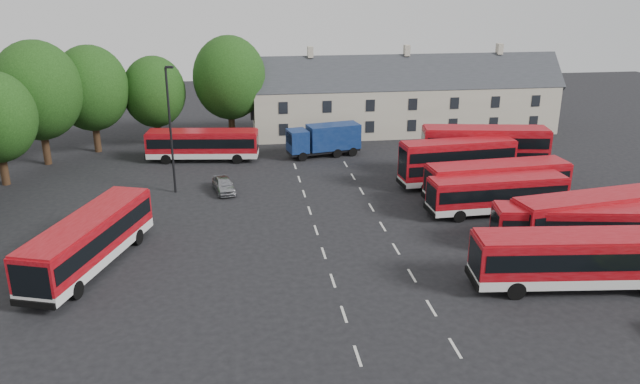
{
  "coord_description": "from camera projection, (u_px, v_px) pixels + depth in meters",
  "views": [
    {
      "loc": [
        -5.37,
        -39.78,
        17.92
      ],
      "look_at": [
        0.58,
        4.1,
        2.2
      ],
      "focal_mm": 35.0,
      "sensor_mm": 36.0,
      "label": 1
    }
  ],
  "objects": [
    {
      "name": "lane_markings",
      "position": [
        350.0,
        228.0,
        46.01
      ],
      "size": [
        5.15,
        33.8,
        0.01
      ],
      "color": "beige",
      "rests_on": "ground"
    },
    {
      "name": "lamppost",
      "position": [
        171.0,
        127.0,
        51.6
      ],
      "size": [
        0.75,
        0.41,
        10.76
      ],
      "rotation": [
        0.0,
        0.0,
        -0.24
      ],
      "color": "black",
      "rests_on": "ground"
    },
    {
      "name": "bus_row_c",
      "position": [
        593.0,
        213.0,
        43.41
      ],
      "size": [
        12.08,
        4.45,
        3.34
      ],
      "rotation": [
        0.0,
        0.0,
        0.15
      ],
      "color": "silver",
      "rests_on": "ground"
    },
    {
      "name": "bus_row_e",
      "position": [
        497.0,
        179.0,
        50.64
      ],
      "size": [
        11.9,
        3.53,
        3.32
      ],
      "rotation": [
        0.0,
        0.0,
        0.07
      ],
      "color": "silver",
      "rests_on": "ground"
    },
    {
      "name": "bus_row_d",
      "position": [
        497.0,
        192.0,
        48.13
      ],
      "size": [
        10.83,
        2.93,
        3.03
      ],
      "rotation": [
        0.0,
        0.0,
        0.04
      ],
      "color": "silver",
      "rests_on": "ground"
    },
    {
      "name": "treeline",
      "position": [
        67.0,
        101.0,
        57.04
      ],
      "size": [
        29.92,
        32.59,
        12.01
      ],
      "color": "black",
      "rests_on": "ground"
    },
    {
      "name": "box_truck",
      "position": [
        325.0,
        139.0,
        63.44
      ],
      "size": [
        7.68,
        3.73,
        3.22
      ],
      "rotation": [
        0.0,
        0.0,
        0.2
      ],
      "color": "black",
      "rests_on": "ground"
    },
    {
      "name": "bus_row_a",
      "position": [
        577.0,
        256.0,
        36.7
      ],
      "size": [
        12.42,
        3.99,
        3.45
      ],
      "rotation": [
        0.0,
        0.0,
        -0.1
      ],
      "color": "silver",
      "rests_on": "ground"
    },
    {
      "name": "ground",
      "position": [
        320.0,
        241.0,
        43.82
      ],
      "size": [
        140.0,
        140.0,
        0.0
      ],
      "primitive_type": "plane",
      "color": "black",
      "rests_on": "ground"
    },
    {
      "name": "bus_dd_south",
      "position": [
        457.0,
        160.0,
        54.34
      ],
      "size": [
        10.21,
        3.13,
        4.12
      ],
      "rotation": [
        0.0,
        0.0,
        0.08
      ],
      "color": "silver",
      "rests_on": "ground"
    },
    {
      "name": "bus_dd_north",
      "position": [
        484.0,
        149.0,
        56.87
      ],
      "size": [
        11.53,
        4.36,
        4.62
      ],
      "rotation": [
        0.0,
        0.0,
        -0.16
      ],
      "color": "silver",
      "rests_on": "ground"
    },
    {
      "name": "terrace_houses",
      "position": [
        405.0,
        99.0,
        72.32
      ],
      "size": [
        35.7,
        7.13,
        10.06
      ],
      "color": "beige",
      "rests_on": "ground"
    },
    {
      "name": "bus_west",
      "position": [
        89.0,
        238.0,
        39.28
      ],
      "size": [
        6.44,
        12.34,
        3.42
      ],
      "rotation": [
        0.0,
        0.0,
        1.25
      ],
      "color": "silver",
      "rests_on": "ground"
    },
    {
      "name": "silver_car",
      "position": [
        224.0,
        185.0,
        53.32
      ],
      "size": [
        2.37,
        4.15,
        1.33
      ],
      "primitive_type": "imported",
      "rotation": [
        0.0,
        0.0,
        0.21
      ],
      "color": "#9EA0A5",
      "rests_on": "ground"
    },
    {
      "name": "bus_north",
      "position": [
        203.0,
        143.0,
        61.81
      ],
      "size": [
        11.11,
        3.75,
        3.08
      ],
      "rotation": [
        0.0,
        0.0,
        -0.12
      ],
      "color": "silver",
      "rests_on": "ground"
    },
    {
      "name": "bus_row_b",
      "position": [
        575.0,
        224.0,
        42.02
      ],
      "size": [
        11.08,
        4.2,
        3.06
      ],
      "rotation": [
        0.0,
        0.0,
        -0.16
      ],
      "color": "silver",
      "rests_on": "ground"
    }
  ]
}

